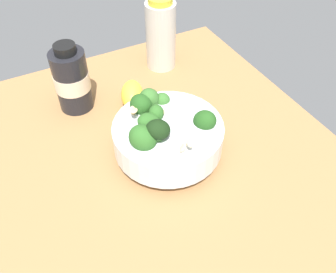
% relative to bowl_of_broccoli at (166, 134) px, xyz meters
% --- Properties ---
extents(ground_plane, '(0.68, 0.68, 0.03)m').
position_rel_bowl_of_broccoli_xyz_m(ground_plane, '(-0.04, 0.01, -0.06)').
color(ground_plane, '#996D42').
extents(bowl_of_broccoli, '(0.19, 0.20, 0.11)m').
position_rel_bowl_of_broccoli_xyz_m(bowl_of_broccoli, '(0.00, 0.00, 0.00)').
color(bowl_of_broccoli, white).
rests_on(bowl_of_broccoli, ground_plane).
extents(lemon_wedge, '(0.07, 0.09, 0.05)m').
position_rel_bowl_of_broccoli_xyz_m(lemon_wedge, '(-0.00, 0.15, -0.02)').
color(lemon_wedge, yellow).
rests_on(lemon_wedge, ground_plane).
extents(bottle_tall, '(0.07, 0.07, 0.14)m').
position_rel_bowl_of_broccoli_xyz_m(bottle_tall, '(-0.10, 0.20, 0.02)').
color(bottle_tall, black).
rests_on(bottle_tall, ground_plane).
extents(bottle_short, '(0.07, 0.07, 0.16)m').
position_rel_bowl_of_broccoli_xyz_m(bottle_short, '(0.12, 0.25, 0.03)').
color(bottle_short, beige).
rests_on(bottle_short, ground_plane).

